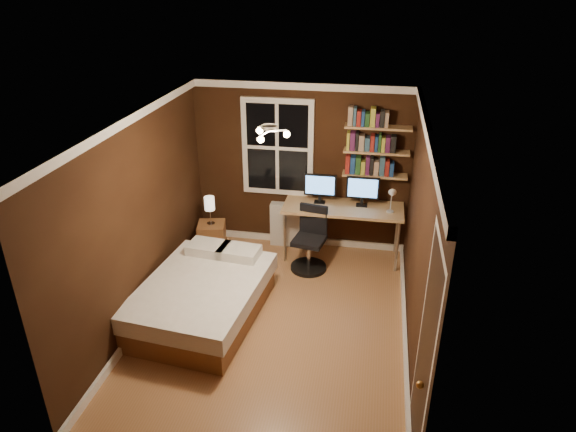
% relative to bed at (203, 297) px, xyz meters
% --- Properties ---
extents(floor, '(4.20, 4.20, 0.00)m').
position_rel_bed_xyz_m(floor, '(0.87, 0.02, -0.27)').
color(floor, '#99673D').
rests_on(floor, ground).
extents(wall_back, '(3.20, 0.04, 2.50)m').
position_rel_bed_xyz_m(wall_back, '(0.87, 2.12, 0.98)').
color(wall_back, black).
rests_on(wall_back, ground).
extents(wall_left, '(0.04, 4.20, 2.50)m').
position_rel_bed_xyz_m(wall_left, '(-0.73, 0.02, 0.98)').
color(wall_left, black).
rests_on(wall_left, ground).
extents(wall_right, '(0.04, 4.20, 2.50)m').
position_rel_bed_xyz_m(wall_right, '(2.47, 0.02, 0.98)').
color(wall_right, black).
rests_on(wall_right, ground).
extents(ceiling, '(3.20, 4.20, 0.02)m').
position_rel_bed_xyz_m(ceiling, '(0.87, 0.02, 2.23)').
color(ceiling, white).
rests_on(ceiling, wall_back).
extents(window, '(1.06, 0.06, 1.46)m').
position_rel_bed_xyz_m(window, '(0.52, 2.09, 1.28)').
color(window, white).
rests_on(window, wall_back).
extents(door, '(0.03, 0.82, 2.05)m').
position_rel_bed_xyz_m(door, '(2.46, -1.53, 0.75)').
color(door, black).
rests_on(door, ground).
extents(door_knob, '(0.06, 0.06, 0.06)m').
position_rel_bed_xyz_m(door_knob, '(2.42, -1.83, 0.73)').
color(door_knob, gold).
rests_on(door_knob, door).
extents(ceiling_fixture, '(0.44, 0.44, 0.18)m').
position_rel_bed_xyz_m(ceiling_fixture, '(0.87, -0.08, 2.13)').
color(ceiling_fixture, beige).
rests_on(ceiling_fixture, ceiling).
extents(bookshelf_lower, '(0.92, 0.22, 0.03)m').
position_rel_bed_xyz_m(bookshelf_lower, '(1.95, 2.00, 0.98)').
color(bookshelf_lower, tan).
rests_on(bookshelf_lower, wall_back).
extents(books_row_lower, '(0.60, 0.16, 0.23)m').
position_rel_bed_xyz_m(books_row_lower, '(1.95, 2.00, 1.11)').
color(books_row_lower, maroon).
rests_on(books_row_lower, bookshelf_lower).
extents(bookshelf_middle, '(0.92, 0.22, 0.03)m').
position_rel_bed_xyz_m(bookshelf_middle, '(1.95, 2.00, 1.33)').
color(bookshelf_middle, tan).
rests_on(bookshelf_middle, wall_back).
extents(books_row_middle, '(0.66, 0.16, 0.23)m').
position_rel_bed_xyz_m(books_row_middle, '(1.95, 2.00, 1.46)').
color(books_row_middle, navy).
rests_on(books_row_middle, bookshelf_middle).
extents(bookshelf_upper, '(0.92, 0.22, 0.03)m').
position_rel_bed_xyz_m(bookshelf_upper, '(1.95, 2.00, 1.68)').
color(bookshelf_upper, tan).
rests_on(bookshelf_upper, wall_back).
extents(books_row_upper, '(0.54, 0.16, 0.23)m').
position_rel_bed_xyz_m(books_row_upper, '(1.95, 2.00, 1.81)').
color(books_row_upper, '#234F22').
rests_on(books_row_upper, bookshelf_upper).
extents(bed, '(1.53, 1.99, 0.63)m').
position_rel_bed_xyz_m(bed, '(0.00, 0.00, 0.00)').
color(bed, brown).
rests_on(bed, ground).
extents(nightstand, '(0.47, 0.47, 0.49)m').
position_rel_bed_xyz_m(nightstand, '(-0.38, 1.53, -0.02)').
color(nightstand, brown).
rests_on(nightstand, ground).
extents(bedside_lamp, '(0.15, 0.15, 0.44)m').
position_rel_bed_xyz_m(bedside_lamp, '(-0.38, 1.53, 0.44)').
color(bedside_lamp, white).
rests_on(bedside_lamp, nightstand).
extents(radiator, '(0.46, 0.16, 0.69)m').
position_rel_bed_xyz_m(radiator, '(0.65, 2.00, 0.07)').
color(radiator, silver).
rests_on(radiator, ground).
extents(desk, '(1.72, 0.65, 0.82)m').
position_rel_bed_xyz_m(desk, '(1.54, 1.78, 0.49)').
color(desk, tan).
rests_on(desk, ground).
extents(monitor_left, '(0.47, 0.12, 0.44)m').
position_rel_bed_xyz_m(monitor_left, '(1.19, 1.87, 0.77)').
color(monitor_left, black).
rests_on(monitor_left, desk).
extents(monitor_right, '(0.47, 0.12, 0.44)m').
position_rel_bed_xyz_m(monitor_right, '(1.80, 1.87, 0.77)').
color(monitor_right, black).
rests_on(monitor_right, desk).
extents(desk_lamp, '(0.14, 0.32, 0.44)m').
position_rel_bed_xyz_m(desk_lamp, '(2.21, 1.63, 0.77)').
color(desk_lamp, silver).
rests_on(desk_lamp, desk).
extents(office_chair, '(0.52, 0.52, 0.94)m').
position_rel_bed_xyz_m(office_chair, '(1.13, 1.38, 0.08)').
color(office_chair, black).
rests_on(office_chair, ground).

